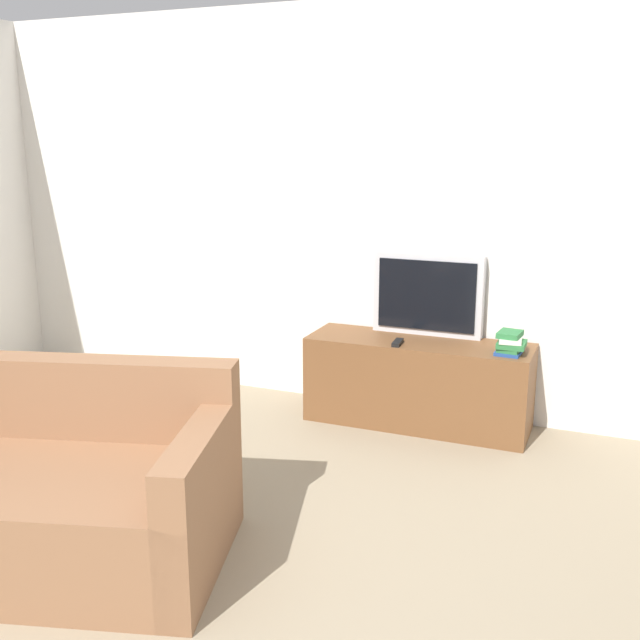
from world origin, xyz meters
name	(u,v)px	position (x,y,z in m)	size (l,w,h in m)	color
wall_back	(399,212)	(0.00, 3.03, 1.30)	(9.00, 0.06, 2.60)	white
tv_stand	(418,383)	(0.23, 2.76, 0.27)	(1.38, 0.44, 0.54)	brown
television	(428,294)	(0.23, 2.94, 0.80)	(0.70, 0.09, 0.52)	silver
couch	(25,495)	(-0.93, 0.64, 0.28)	(1.90, 1.33, 0.80)	#8C6042
book_stack	(510,343)	(0.79, 2.70, 0.61)	(0.17, 0.23, 0.13)	#23478E
remote_on_stand	(398,343)	(0.13, 2.63, 0.55)	(0.06, 0.15, 0.02)	black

